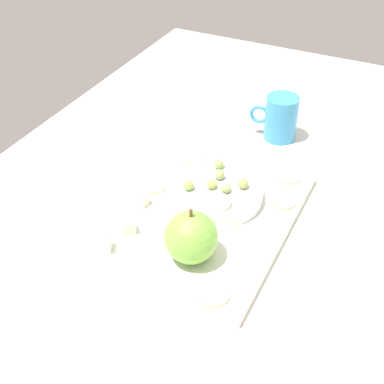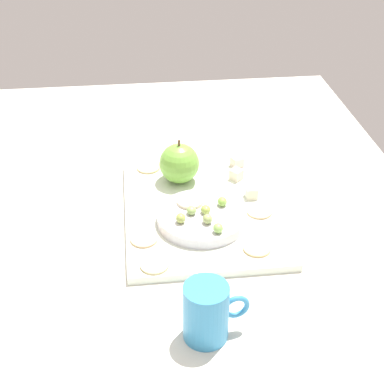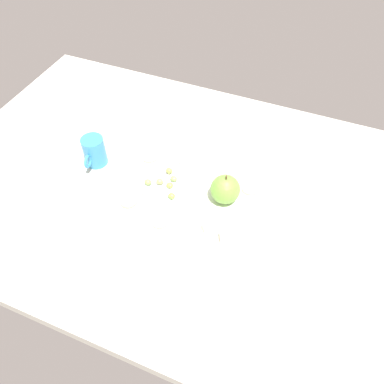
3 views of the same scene
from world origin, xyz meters
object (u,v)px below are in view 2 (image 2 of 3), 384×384
(grape_2, at_px, (218,228))
(cup, at_px, (207,312))
(cracker_0, at_px, (148,168))
(apple_slice_0, at_px, (190,201))
(cracker_4, at_px, (259,212))
(grape_3, at_px, (208,219))
(cheese_cube_0, at_px, (237,162))
(platter, at_px, (202,211))
(apple_whole, at_px, (179,163))
(grape_0, at_px, (192,211))
(serving_dish, at_px, (202,218))
(grape_5, at_px, (206,210))
(cracker_3, at_px, (154,265))
(grape_1, at_px, (181,218))
(cracker_1, at_px, (257,248))
(cheese_cube_1, at_px, (236,174))
(cracker_2, at_px, (144,239))
(grape_4, at_px, (222,202))
(cheese_cube_2, at_px, (251,193))

(grape_2, xyz_separation_m, cup, (-0.20, 0.05, 0.00))
(cracker_0, xyz_separation_m, apple_slice_0, (-0.16, -0.07, 0.02))
(cracker_4, xyz_separation_m, grape_3, (-0.05, 0.10, 0.03))
(cracker_4, relative_size, apple_slice_0, 0.97)
(cheese_cube_0, bearing_deg, platter, 147.37)
(apple_whole, relative_size, grape_0, 4.18)
(apple_whole, height_order, cracker_0, apple_whole)
(serving_dish, relative_size, grape_5, 8.42)
(cheese_cube_0, relative_size, grape_5, 1.14)
(apple_slice_0, bearing_deg, cracker_0, 22.66)
(cracker_3, distance_m, grape_2, 0.13)
(platter, xyz_separation_m, grape_1, (-0.07, 0.05, 0.04))
(cracker_0, distance_m, grape_1, 0.23)
(serving_dish, height_order, cracker_4, serving_dish)
(platter, bearing_deg, cracker_4, -104.51)
(cracker_1, xyz_separation_m, grape_3, (0.06, 0.08, 0.03))
(cheese_cube_1, height_order, grape_0, grape_0)
(platter, bearing_deg, grape_3, -179.95)
(platter, height_order, apple_slice_0, apple_slice_0)
(cheese_cube_1, relative_size, cracker_4, 0.46)
(cracker_2, xyz_separation_m, grape_2, (-0.02, -0.13, 0.03))
(grape_0, xyz_separation_m, grape_5, (0.00, -0.03, 0.00))
(cracker_0, bearing_deg, cheese_cube_1, -109.58)
(cracker_1, distance_m, grape_0, 0.13)
(cup, bearing_deg, cheese_cube_1, -16.10)
(cheese_cube_0, bearing_deg, grape_0, 148.60)
(grape_2, bearing_deg, serving_dish, 19.34)
(platter, xyz_separation_m, grape_4, (-0.02, -0.03, 0.03))
(grape_3, bearing_deg, serving_dish, 12.08)
(cracker_0, relative_size, cracker_1, 1.00)
(serving_dish, distance_m, cracker_1, 0.12)
(grape_2, distance_m, cup, 0.20)
(cracker_3, xyz_separation_m, cracker_4, (0.13, -0.20, 0.00))
(cracker_0, xyz_separation_m, cracker_3, (-0.31, 0.01, 0.00))
(cracker_1, height_order, grape_3, grape_3)
(grape_5, bearing_deg, cracker_3, 138.39)
(serving_dish, bearing_deg, grape_5, -80.02)
(cheese_cube_1, bearing_deg, cheese_cube_2, -166.34)
(cracker_1, distance_m, cracker_4, 0.11)
(cracker_0, height_order, cracker_2, same)
(grape_4, bearing_deg, cup, 166.56)
(serving_dish, bearing_deg, grape_4, -60.88)
(apple_whole, bearing_deg, grape_1, 175.26)
(serving_dish, relative_size, cheese_cube_2, 7.40)
(platter, xyz_separation_m, apple_whole, (0.10, 0.03, 0.05))
(cheese_cube_0, distance_m, cracker_1, 0.28)
(grape_2, distance_m, grape_5, 0.06)
(cheese_cube_2, height_order, grape_2, grape_2)
(serving_dish, distance_m, cheese_cube_1, 0.17)
(cracker_1, height_order, grape_1, grape_1)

